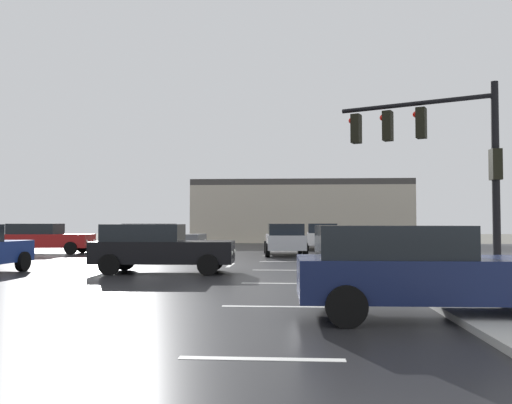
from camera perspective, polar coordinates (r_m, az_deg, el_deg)
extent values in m
plane|color=slate|center=(20.51, 2.85, -6.83)|extent=(120.00, 120.00, 0.00)
cube|color=#232326|center=(20.51, 2.85, -6.80)|extent=(44.00, 44.00, 0.02)
cube|color=white|center=(17.15, 19.68, -7.04)|extent=(4.00, 1.60, 0.06)
cube|color=silver|center=(6.66, 0.60, -16.35)|extent=(2.00, 0.15, 0.01)
cube|color=silver|center=(10.58, 1.86, -11.06)|extent=(2.00, 0.15, 0.01)
cube|color=silver|center=(14.54, 2.42, -8.64)|extent=(2.00, 0.15, 0.01)
cube|color=silver|center=(18.52, 2.74, -7.25)|extent=(2.00, 0.15, 0.01)
cube|color=silver|center=(22.51, 2.94, -6.36)|extent=(2.00, 0.15, 0.01)
cube|color=silver|center=(26.50, 3.08, -5.73)|extent=(2.00, 0.15, 0.01)
cube|color=silver|center=(30.49, 3.19, -5.27)|extent=(2.00, 0.15, 0.01)
cube|color=silver|center=(34.49, 3.27, -4.92)|extent=(2.00, 0.15, 0.01)
cube|color=silver|center=(38.48, 3.33, -4.64)|extent=(2.00, 0.15, 0.01)
cube|color=silver|center=(22.98, -23.10, -6.10)|extent=(0.15, 2.00, 0.01)
cube|color=silver|center=(21.48, -13.48, -6.50)|extent=(0.15, 2.00, 0.01)
cube|color=silver|center=(20.65, -2.75, -6.73)|extent=(0.15, 2.00, 0.01)
cube|color=silver|center=(20.57, 8.47, -6.73)|extent=(0.15, 2.00, 0.01)
cube|color=silver|center=(21.27, 19.34, -6.48)|extent=(0.15, 2.00, 0.01)
cube|color=silver|center=(16.82, 14.72, -7.69)|extent=(0.45, 7.00, 0.01)
cylinder|color=black|center=(17.01, 24.15, 2.37)|extent=(0.22, 0.22, 5.63)
cylinder|color=black|center=(17.73, 16.39, 9.98)|extent=(4.26, 2.13, 0.14)
cube|color=black|center=(17.56, 17.16, 8.03)|extent=(0.41, 0.45, 0.95)
sphere|color=red|center=(17.64, 16.64, 8.91)|extent=(0.20, 0.20, 0.20)
cube|color=black|center=(17.80, 13.84, 7.85)|extent=(0.41, 0.45, 0.95)
sphere|color=red|center=(17.90, 13.33, 8.72)|extent=(0.20, 0.20, 0.20)
cube|color=black|center=(18.11, 10.61, 7.66)|extent=(0.41, 0.45, 0.95)
sphere|color=red|center=(18.21, 10.12, 8.51)|extent=(0.20, 0.20, 0.20)
cube|color=black|center=(17.05, 24.13, 3.67)|extent=(0.28, 0.36, 0.90)
cube|color=#BCB29E|center=(47.63, 4.77, -1.34)|extent=(18.34, 8.00, 4.75)
cube|color=#3F3D3A|center=(47.74, 4.76, 1.82)|extent=(18.34, 8.00, 0.50)
cube|color=#B7BABF|center=(27.04, 3.06, -4.23)|extent=(2.12, 4.62, 0.70)
cube|color=black|center=(26.35, 3.15, -2.92)|extent=(1.83, 2.59, 0.55)
cylinder|color=black|center=(28.55, 1.08, -4.83)|extent=(0.27, 0.67, 0.66)
cylinder|color=black|center=(28.64, 4.70, -4.81)|extent=(0.27, 0.67, 0.66)
cylinder|color=black|center=(25.49, 1.23, -5.14)|extent=(0.27, 0.67, 0.66)
cylinder|color=black|center=(25.60, 5.28, -5.12)|extent=(0.27, 0.67, 0.66)
sphere|color=white|center=(29.21, 1.69, -4.08)|extent=(0.18, 0.18, 0.18)
sphere|color=white|center=(29.27, 3.95, -4.07)|extent=(0.18, 0.18, 0.18)
cube|color=black|center=(17.76, -9.73, -5.25)|extent=(4.57, 1.98, 0.70)
cube|color=black|center=(17.88, -11.84, -3.21)|extent=(2.54, 1.76, 0.55)
cylinder|color=black|center=(18.44, -4.49, -6.25)|extent=(0.67, 0.25, 0.66)
cylinder|color=black|center=(16.66, -5.14, -6.68)|extent=(0.67, 0.25, 0.66)
cylinder|color=black|center=(19.01, -13.76, -6.07)|extent=(0.67, 0.25, 0.66)
cylinder|color=black|center=(17.28, -15.34, -6.45)|extent=(0.67, 0.25, 0.66)
sphere|color=white|center=(18.04, -2.47, -5.23)|extent=(0.18, 0.18, 0.18)
sphere|color=white|center=(16.90, -2.74, -5.44)|extent=(0.18, 0.18, 0.18)
cube|color=#B21919|center=(30.42, -21.23, -3.86)|extent=(4.58, 2.01, 0.70)
cube|color=black|center=(30.67, -22.38, -2.66)|extent=(2.55, 1.77, 0.55)
cylinder|color=black|center=(30.73, -17.95, -4.53)|extent=(0.67, 0.25, 0.66)
cylinder|color=black|center=(29.04, -19.11, -4.66)|extent=(0.67, 0.25, 0.66)
cylinder|color=black|center=(31.86, -23.17, -4.38)|extent=(0.67, 0.25, 0.66)
cylinder|color=black|center=(30.23, -24.58, -4.48)|extent=(0.67, 0.25, 0.66)
sphere|color=white|center=(30.20, -16.94, -3.92)|extent=(0.18, 0.18, 0.18)
sphere|color=white|center=(29.11, -17.64, -3.98)|extent=(0.18, 0.18, 0.18)
cube|color=#141E47|center=(9.71, 18.01, -7.72)|extent=(4.53, 1.88, 0.70)
cube|color=black|center=(9.52, 14.04, -4.10)|extent=(2.51, 1.70, 0.55)
cylinder|color=black|center=(11.08, 24.54, -8.75)|extent=(0.66, 0.23, 0.66)
cylinder|color=black|center=(10.36, 8.40, -9.40)|extent=(0.66, 0.23, 0.66)
cylinder|color=black|center=(8.59, 9.59, -10.88)|extent=(0.66, 0.23, 0.66)
cube|color=slate|center=(29.13, -10.02, -4.05)|extent=(4.64, 2.20, 0.70)
cube|color=black|center=(29.34, -11.26, -2.81)|extent=(2.61, 1.87, 0.55)
cylinder|color=black|center=(29.55, -6.64, -4.72)|extent=(0.68, 0.28, 0.66)
cylinder|color=black|center=(27.82, -7.64, -4.88)|extent=(0.68, 0.28, 0.66)
cylinder|color=black|center=(30.52, -12.19, -4.61)|extent=(0.68, 0.28, 0.66)
cylinder|color=black|center=(28.85, -13.49, -4.74)|extent=(0.68, 0.28, 0.66)
sphere|color=white|center=(29.05, -5.53, -4.08)|extent=(0.18, 0.18, 0.18)
sphere|color=white|center=(27.93, -6.13, -4.15)|extent=(0.18, 0.18, 0.18)
cylinder|color=black|center=(19.63, -23.54, -5.83)|extent=(0.25, 0.67, 0.66)
sphere|color=white|center=(20.36, -23.36, -4.71)|extent=(0.18, 0.18, 0.18)
cube|color=white|center=(32.98, 7.01, -3.85)|extent=(1.90, 4.54, 0.70)
cube|color=black|center=(32.30, 7.05, -2.78)|extent=(1.71, 2.51, 0.55)
cylinder|color=black|center=(34.51, 5.44, -4.37)|extent=(0.23, 0.66, 0.66)
cylinder|color=black|center=(34.56, 8.43, -4.35)|extent=(0.23, 0.66, 0.66)
cylinder|color=black|center=(31.45, 5.46, -4.58)|extent=(0.23, 0.66, 0.66)
cylinder|color=black|center=(31.51, 8.75, -4.56)|extent=(0.23, 0.66, 0.66)
sphere|color=white|center=(35.17, 5.96, -3.75)|extent=(0.18, 0.18, 0.18)
sphere|color=white|center=(35.20, 7.84, -3.74)|extent=(0.18, 0.18, 0.18)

